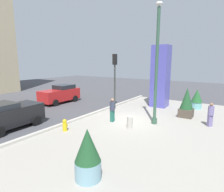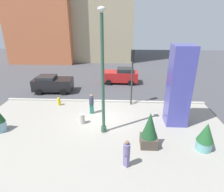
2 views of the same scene
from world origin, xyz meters
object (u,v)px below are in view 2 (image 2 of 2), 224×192
at_px(concrete_bollard, 82,119).
at_px(car_far_lane, 121,76).
at_px(lamp_post, 103,78).
at_px(potted_plant_by_pillar, 149,130).
at_px(potted_plant_curbside, 206,136).
at_px(pedestrian_by_curb, 91,103).
at_px(traffic_light_far_side, 132,69).
at_px(pedestrian_on_sidewalk, 127,152).
at_px(art_pillar_blue, 179,87).
at_px(fire_hydrant, 59,101).
at_px(car_passing_lane, 53,84).

bearing_deg(concrete_bollard, car_far_lane, 74.14).
xyz_separation_m(lamp_post, potted_plant_by_pillar, (2.83, -1.43, -2.70)).
bearing_deg(potted_plant_curbside, pedestrian_by_curb, 149.49).
bearing_deg(traffic_light_far_side, pedestrian_on_sidewalk, -94.22).
height_order(potted_plant_by_pillar, pedestrian_by_curb, potted_plant_by_pillar).
relative_size(art_pillar_blue, traffic_light_far_side, 1.17).
height_order(lamp_post, potted_plant_curbside, lamp_post).
relative_size(fire_hydrant, car_far_lane, 0.18).
xyz_separation_m(potted_plant_curbside, fire_hydrant, (-10.30, 5.64, -0.53)).
relative_size(fire_hydrant, car_passing_lane, 0.19).
bearing_deg(pedestrian_by_curb, traffic_light_far_side, 30.26).
xyz_separation_m(car_passing_lane, car_far_lane, (6.97, 3.22, 0.02)).
relative_size(traffic_light_far_side, car_passing_lane, 1.20).
distance_m(lamp_post, fire_hydrant, 6.81).
bearing_deg(potted_plant_by_pillar, potted_plant_curbside, -3.47).
height_order(potted_plant_by_pillar, fire_hydrant, potted_plant_by_pillar).
bearing_deg(potted_plant_by_pillar, car_passing_lane, 135.08).
height_order(potted_plant_by_pillar, traffic_light_far_side, traffic_light_far_side).
xyz_separation_m(lamp_post, art_pillar_blue, (5.08, 1.47, -0.98)).
bearing_deg(pedestrian_on_sidewalk, car_far_lane, 91.71).
relative_size(art_pillar_blue, pedestrian_by_curb, 3.38).
height_order(potted_plant_curbside, car_passing_lane, potted_plant_curbside).
xyz_separation_m(concrete_bollard, car_passing_lane, (-4.26, 6.30, 0.51)).
height_order(potted_plant_curbside, fire_hydrant, potted_plant_curbside).
bearing_deg(car_passing_lane, fire_hydrant, -63.66).
height_order(fire_hydrant, car_far_lane, car_far_lane).
bearing_deg(fire_hydrant, lamp_post, -43.13).
distance_m(car_passing_lane, pedestrian_on_sidewalk, 12.83).
height_order(fire_hydrant, pedestrian_by_curb, pedestrian_by_curb).
bearing_deg(potted_plant_by_pillar, pedestrian_on_sidewalk, -127.53).
distance_m(art_pillar_blue, concrete_bollard, 7.18).
height_order(potted_plant_curbside, pedestrian_on_sidewalk, potted_plant_curbside).
xyz_separation_m(lamp_post, car_far_lane, (1.05, 10.51, -2.89)).
relative_size(art_pillar_blue, car_far_lane, 1.35).
height_order(concrete_bollard, traffic_light_far_side, traffic_light_far_side).
height_order(lamp_post, pedestrian_by_curb, lamp_post).
height_order(potted_plant_by_pillar, car_passing_lane, potted_plant_by_pillar).
xyz_separation_m(potted_plant_by_pillar, car_far_lane, (-1.78, 11.94, -0.19)).
height_order(art_pillar_blue, pedestrian_on_sidewalk, art_pillar_blue).
relative_size(potted_plant_by_pillar, fire_hydrant, 2.98).
bearing_deg(pedestrian_by_curb, car_passing_lane, 135.30).
bearing_deg(pedestrian_by_curb, pedestrian_on_sidewalk, -65.52).
bearing_deg(potted_plant_curbside, car_passing_lane, 143.21).
bearing_deg(potted_plant_curbside, lamp_post, 164.92).
xyz_separation_m(potted_plant_by_pillar, car_passing_lane, (-8.74, 8.72, -0.21)).
relative_size(potted_plant_curbside, fire_hydrant, 2.34).
height_order(fire_hydrant, traffic_light_far_side, traffic_light_far_side).
height_order(lamp_post, fire_hydrant, lamp_post).
relative_size(car_passing_lane, car_far_lane, 0.96).
bearing_deg(potted_plant_by_pillar, car_far_lane, 98.47).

